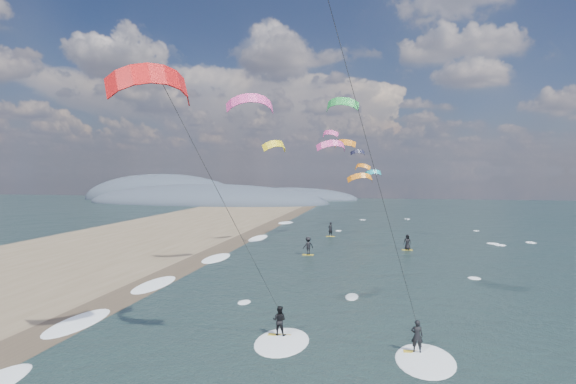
# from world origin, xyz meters

# --- Properties ---
(wet_sand_strip) EXTENTS (3.00, 240.00, 0.00)m
(wet_sand_strip) POSITION_xyz_m (-12.00, 10.00, 0.00)
(wet_sand_strip) COLOR #382D23
(wet_sand_strip) RESTS_ON ground
(coastal_hills) EXTENTS (80.00, 41.00, 15.00)m
(coastal_hills) POSITION_xyz_m (-44.84, 107.86, 0.00)
(coastal_hills) COLOR #3D4756
(coastal_hills) RESTS_ON ground
(kitesurfer_near_a) EXTENTS (7.57, 9.01, 16.93)m
(kitesurfer_near_a) POSITION_xyz_m (3.33, 0.28, 12.41)
(kitesurfer_near_a) COLOR gold
(kitesurfer_near_a) RESTS_ON ground
(kitesurfer_near_b) EXTENTS (6.79, 8.98, 13.13)m
(kitesurfer_near_b) POSITION_xyz_m (-2.53, 1.92, 8.07)
(kitesurfer_near_b) COLOR gold
(kitesurfer_near_b) RESTS_ON ground
(far_kitesurfers) EXTENTS (11.00, 14.80, 1.82)m
(far_kitesurfers) POSITION_xyz_m (0.37, 33.59, 0.89)
(far_kitesurfers) COLOR gold
(far_kitesurfers) RESTS_ON ground
(bg_kite_field) EXTENTS (12.85, 77.62, 8.80)m
(bg_kite_field) POSITION_xyz_m (-1.08, 53.49, 11.65)
(bg_kite_field) COLOR #D83F8C
(bg_kite_field) RESTS_ON ground
(shoreline_surf) EXTENTS (2.40, 79.40, 0.11)m
(shoreline_surf) POSITION_xyz_m (-10.80, 14.75, 0.00)
(shoreline_surf) COLOR white
(shoreline_surf) RESTS_ON ground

